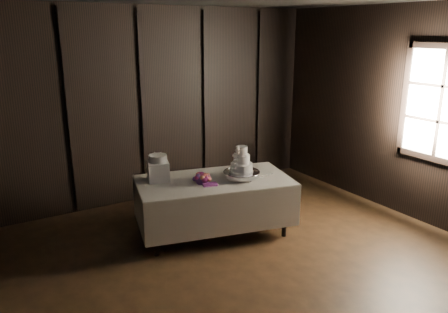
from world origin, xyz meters
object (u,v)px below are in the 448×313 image
at_px(cake_stand, 242,175).
at_px(box_pedestal, 158,171).
at_px(small_cake, 158,158).
at_px(bouquet, 202,179).
at_px(wedding_cake, 241,162).
at_px(display_table, 214,204).

bearing_deg(cake_stand, box_pedestal, 153.10).
bearing_deg(small_cake, bouquet, -43.74).
distance_m(wedding_cake, box_pedestal, 1.07).
bearing_deg(bouquet, cake_stand, -9.33).
distance_m(display_table, cake_stand, 0.53).
height_order(wedding_cake, bouquet, wedding_cake).
relative_size(cake_stand, bouquet, 1.23).
bearing_deg(cake_stand, bouquet, 170.67).
height_order(wedding_cake, small_cake, wedding_cake).
bearing_deg(small_cake, cake_stand, -26.90).
relative_size(display_table, box_pedestal, 8.38).
distance_m(bouquet, box_pedestal, 0.58).
xyz_separation_m(wedding_cake, bouquet, (-0.52, 0.10, -0.16)).
bearing_deg(small_cake, wedding_cake, -28.21).
bearing_deg(bouquet, wedding_cake, -11.30).
height_order(display_table, small_cake, small_cake).
relative_size(wedding_cake, small_cake, 1.48).
xyz_separation_m(cake_stand, box_pedestal, (-0.96, 0.49, 0.08)).
distance_m(display_table, small_cake, 0.96).
height_order(display_table, bouquet, bouquet).
bearing_deg(display_table, wedding_cake, -12.89).
relative_size(display_table, wedding_cake, 6.33).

